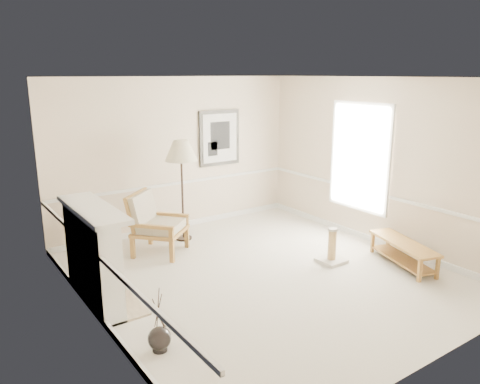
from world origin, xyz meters
name	(u,v)px	position (x,y,z in m)	size (l,w,h in m)	color
ground	(264,275)	(0.00, 0.00, 0.00)	(5.50, 5.50, 0.00)	silver
room	(270,151)	(0.14, 0.08, 1.87)	(5.04, 5.54, 2.92)	beige
fireplace	(94,257)	(-2.34, 0.60, 0.64)	(0.64, 1.64, 1.31)	white
floor_vase	(159,339)	(-2.15, -0.92, 0.14)	(0.26, 0.26, 0.75)	black
armchair	(153,221)	(-0.96, 1.80, 0.56)	(1.13, 1.14, 1.03)	olive
floor_lamp	(181,153)	(-0.24, 2.10, 1.59)	(0.63, 0.63, 1.82)	black
bench	(403,250)	(2.04, -0.94, 0.26)	(0.79, 1.40, 0.38)	olive
scratching_post	(332,251)	(1.20, -0.22, 0.18)	(0.41, 0.41, 0.57)	beige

